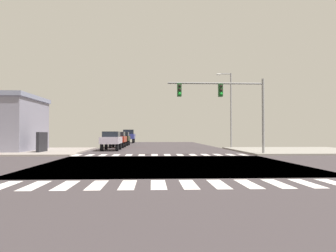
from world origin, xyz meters
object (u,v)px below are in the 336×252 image
at_px(sedan_queued_2, 118,138).
at_px(sedan_trailing_3, 123,137).
at_px(street_lamp, 229,104).
at_px(traffic_signal_mast, 225,98).
at_px(pickup_crossing_1, 129,136).
at_px(sedan_farside_1, 111,139).

relative_size(sedan_queued_2, sedan_trailing_3, 1.00).
relative_size(street_lamp, sedan_queued_2, 1.97).
relative_size(traffic_signal_mast, street_lamp, 0.91).
distance_m(pickup_crossing_1, sedan_queued_2, 18.49).
bearing_deg(sedan_trailing_3, pickup_crossing_1, -90.00).
distance_m(street_lamp, pickup_crossing_1, 25.27).
relative_size(sedan_farside_1, sedan_trailing_3, 1.00).
bearing_deg(traffic_signal_mast, pickup_crossing_1, 107.01).
xyz_separation_m(street_lamp, sedan_trailing_3, (-12.64, 9.86, -3.91)).
bearing_deg(sedan_trailing_3, traffic_signal_mast, 115.73).
distance_m(traffic_signal_mast, sedan_farside_1, 12.70).
height_order(pickup_crossing_1, sedan_queued_2, pickup_crossing_1).
bearing_deg(sedan_trailing_3, sedan_farside_1, 90.00).
bearing_deg(sedan_farside_1, sedan_trailing_3, -90.00).
bearing_deg(sedan_farside_1, street_lamp, -166.23).
distance_m(traffic_signal_mast, street_lamp, 10.84).
height_order(traffic_signal_mast, sedan_queued_2, traffic_signal_mast).
distance_m(pickup_crossing_1, sedan_trailing_3, 11.69).
xyz_separation_m(street_lamp, sedan_farside_1, (-12.64, -3.10, -3.91)).
bearing_deg(pickup_crossing_1, sedan_farside_1, 90.00).
xyz_separation_m(sedan_farside_1, sedan_trailing_3, (0.00, 12.96, 0.00)).
bearing_deg(sedan_trailing_3, sedan_queued_2, 90.00).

